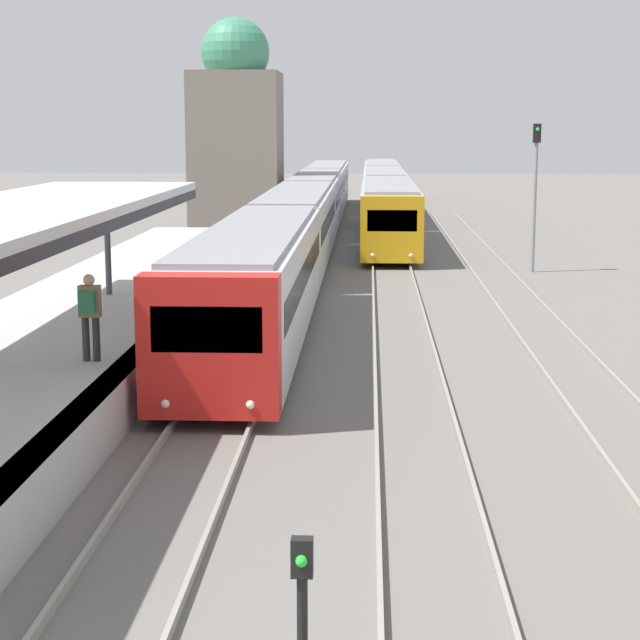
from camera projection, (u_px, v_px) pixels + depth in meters
person_on_platform at (90, 310)px, 20.08m from camera, size 0.40×0.40×1.66m
train_near at (308, 210)px, 49.16m from camera, size 2.55×61.91×2.96m
train_far at (384, 192)px, 62.53m from camera, size 2.45×44.63×2.93m
signal_post_near at (302, 610)px, 9.64m from camera, size 0.20×0.21×1.80m
signal_mast_far at (535, 180)px, 39.76m from camera, size 0.28×0.29×5.53m
distant_domed_building at (236, 132)px, 56.01m from camera, size 4.63×4.63×10.98m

